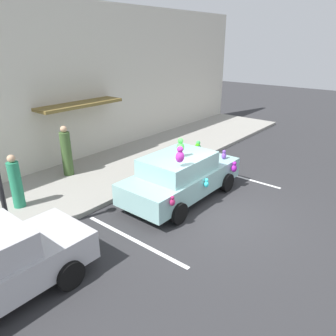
% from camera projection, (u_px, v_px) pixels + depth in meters
% --- Properties ---
extents(ground_plane, '(60.00, 60.00, 0.00)m').
position_uv_depth(ground_plane, '(216.00, 215.00, 9.67)').
color(ground_plane, '#2D2D30').
extents(sidewalk, '(24.00, 4.00, 0.15)m').
position_uv_depth(sidewalk, '(107.00, 172.00, 12.59)').
color(sidewalk, gray).
rests_on(sidewalk, ground).
extents(storefront_building, '(24.00, 1.25, 6.40)m').
position_uv_depth(storefront_building, '(66.00, 87.00, 12.70)').
color(storefront_building, beige).
rests_on(storefront_building, ground).
extents(parking_stripe_front, '(0.12, 3.60, 0.01)m').
position_uv_depth(parking_stripe_front, '(235.00, 176.00, 12.46)').
color(parking_stripe_front, silver).
rests_on(parking_stripe_front, ground).
extents(parking_stripe_rear, '(0.12, 3.60, 0.01)m').
position_uv_depth(parking_stripe_rear, '(134.00, 240.00, 8.46)').
color(parking_stripe_rear, silver).
rests_on(parking_stripe_rear, ground).
extents(plush_covered_car, '(4.44, 2.13, 2.16)m').
position_uv_depth(plush_covered_car, '(181.00, 176.00, 10.45)').
color(plush_covered_car, '#90C0BE').
rests_on(plush_covered_car, ground).
extents(teddy_bear_on_sidewalk, '(0.29, 0.24, 0.56)m').
position_uv_depth(teddy_bear_on_sidewalk, '(142.00, 169.00, 12.03)').
color(teddy_bear_on_sidewalk, brown).
rests_on(teddy_bear_on_sidewalk, sidewalk).
extents(pedestrian_near_shopfront, '(0.38, 0.38, 1.90)m').
position_uv_depth(pedestrian_near_shopfront, '(66.00, 152.00, 11.90)').
color(pedestrian_near_shopfront, '#3D582C').
rests_on(pedestrian_near_shopfront, sidewalk).
extents(pedestrian_by_lamp, '(0.35, 0.35, 1.68)m').
position_uv_depth(pedestrian_by_lamp, '(16.00, 183.00, 9.59)').
color(pedestrian_by_lamp, '#27835D').
rests_on(pedestrian_by_lamp, sidewalk).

